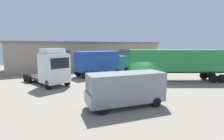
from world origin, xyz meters
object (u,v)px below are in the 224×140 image
at_px(box_truck_teal, 102,62).
at_px(traffic_cone, 106,88).
at_px(delivery_van_grey, 124,88).
at_px(gravel_pile, 169,65).
at_px(oil_drum, 127,82).
at_px(tractor_unit_white, 52,68).
at_px(container_trailer_green, 177,61).

height_order(box_truck_teal, traffic_cone, box_truck_teal).
bearing_deg(delivery_van_grey, gravel_pile, -136.88).
distance_m(delivery_van_grey, oil_drum, 6.75).
height_order(tractor_unit_white, box_truck_teal, tractor_unit_white).
distance_m(container_trailer_green, gravel_pile, 10.12).
bearing_deg(tractor_unit_white, box_truck_teal, 96.44).
bearing_deg(box_truck_teal, gravel_pile, -11.47).
height_order(container_trailer_green, traffic_cone, container_trailer_green).
distance_m(container_trailer_green, box_truck_teal, 10.46).
xyz_separation_m(box_truck_teal, traffic_cone, (-3.40, -8.36, -1.75)).
xyz_separation_m(box_truck_teal, gravel_pile, (12.95, -0.54, -1.15)).
distance_m(tractor_unit_white, gravel_pile, 20.89).
height_order(delivery_van_grey, traffic_cone, delivery_van_grey).
distance_m(box_truck_teal, gravel_pile, 13.01).
height_order(tractor_unit_white, container_trailer_green, tractor_unit_white).
relative_size(tractor_unit_white, box_truck_teal, 0.82).
bearing_deg(traffic_cone, gravel_pile, 25.55).
bearing_deg(oil_drum, container_trailer_green, -5.69).
xyz_separation_m(delivery_van_grey, box_truck_teal, (4.13, 13.02, 0.65)).
height_order(tractor_unit_white, gravel_pile, tractor_unit_white).
bearing_deg(tractor_unit_white, gravel_pile, 78.93).
bearing_deg(tractor_unit_white, delivery_van_grey, 0.86).
bearing_deg(box_truck_teal, delivery_van_grey, -116.66).
bearing_deg(gravel_pile, oil_drum, -152.43).
bearing_deg(oil_drum, box_truck_teal, 87.21).
xyz_separation_m(container_trailer_green, gravel_pile, (6.45, 7.63, -1.64)).
relative_size(tractor_unit_white, gravel_pile, 1.52).
distance_m(container_trailer_green, delivery_van_grey, 11.73).
bearing_deg(gravel_pile, box_truck_teal, 177.60).
height_order(gravel_pile, traffic_cone, gravel_pile).
xyz_separation_m(container_trailer_green, delivery_van_grey, (-10.63, -4.84, -1.14)).
xyz_separation_m(box_truck_teal, oil_drum, (-0.37, -7.49, -1.57)).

